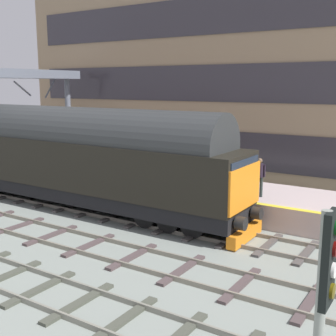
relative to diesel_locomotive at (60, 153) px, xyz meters
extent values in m
plane|color=gray|center=(0.00, -6.88, -2.49)|extent=(140.00, 140.00, 0.00)
cube|color=gray|center=(-0.72, -6.88, -2.41)|extent=(0.07, 60.00, 0.15)
cube|color=gray|center=(0.72, -6.88, -2.41)|extent=(0.07, 60.00, 0.15)
cube|color=#484442|center=(0.00, -11.65, -2.44)|extent=(2.50, 0.26, 0.09)
cube|color=#484442|center=(0.00, -10.29, -2.44)|extent=(2.50, 0.26, 0.09)
cube|color=#484442|center=(0.00, -8.92, -2.44)|extent=(2.50, 0.26, 0.09)
cube|color=#484442|center=(0.00, -7.56, -2.44)|extent=(2.50, 0.26, 0.09)
cube|color=#484442|center=(0.00, -6.20, -2.44)|extent=(2.50, 0.26, 0.09)
cube|color=#484442|center=(0.00, -4.83, -2.44)|extent=(2.50, 0.26, 0.09)
cube|color=#484442|center=(0.00, -3.47, -2.44)|extent=(2.50, 0.26, 0.09)
cube|color=#484442|center=(0.00, -2.11, -2.44)|extent=(2.50, 0.26, 0.09)
cube|color=#484442|center=(0.00, -0.74, -2.44)|extent=(2.50, 0.26, 0.09)
cube|color=#484442|center=(0.00, 0.62, -2.44)|extent=(2.50, 0.26, 0.09)
cube|color=#484442|center=(0.00, 1.98, -2.44)|extent=(2.50, 0.26, 0.09)
cube|color=#484442|center=(0.00, 3.35, -2.44)|extent=(2.50, 0.26, 0.09)
cube|color=#484442|center=(0.00, 4.71, -2.44)|extent=(2.50, 0.26, 0.09)
cube|color=gray|center=(-4.19, -6.88, -2.41)|extent=(0.07, 60.00, 0.15)
cube|color=gray|center=(-2.76, -6.88, -2.41)|extent=(0.07, 60.00, 0.15)
cube|color=#493C3D|center=(-3.47, -12.69, -2.44)|extent=(2.50, 0.26, 0.09)
cube|color=#493C3D|center=(-3.47, -10.75, -2.44)|extent=(2.50, 0.26, 0.09)
cube|color=#493C3D|center=(-3.47, -8.81, -2.44)|extent=(2.50, 0.26, 0.09)
cube|color=#493C3D|center=(-3.47, -6.88, -2.44)|extent=(2.50, 0.26, 0.09)
cube|color=#493C3D|center=(-3.47, -4.94, -2.44)|extent=(2.50, 0.26, 0.09)
cube|color=#493C3D|center=(-3.47, -3.01, -2.44)|extent=(2.50, 0.26, 0.09)
cube|color=#493C3D|center=(-3.47, -1.07, -2.44)|extent=(2.50, 0.26, 0.09)
cube|color=gray|center=(-7.46, -6.88, -2.41)|extent=(0.07, 60.00, 0.15)
cube|color=gray|center=(-6.03, -6.88, -2.41)|extent=(0.07, 60.00, 0.15)
cube|color=#44473C|center=(-6.74, -9.13, -2.44)|extent=(2.50, 0.26, 0.09)
cube|color=#44473C|center=(-6.74, -7.63, -2.44)|extent=(2.50, 0.26, 0.09)
cube|color=#44473C|center=(-6.74, -6.13, -2.44)|extent=(2.50, 0.26, 0.09)
cube|color=#44473C|center=(-6.74, -4.63, -2.44)|extent=(2.50, 0.26, 0.09)
cube|color=#B8A6A6|center=(3.60, -6.88, -1.99)|extent=(4.00, 44.00, 1.00)
cube|color=yellow|center=(1.75, -6.88, -1.48)|extent=(0.30, 44.00, 0.01)
cube|color=#967D61|center=(10.41, -4.14, 6.77)|extent=(4.34, 29.58, 18.51)
cube|color=#353139|center=(8.21, -4.14, -0.45)|extent=(0.06, 27.21, 2.07)
cube|color=#353139|center=(8.21, -4.14, 3.25)|extent=(0.06, 27.21, 2.07)
cube|color=#353139|center=(8.21, -4.14, 6.95)|extent=(0.06, 27.21, 2.07)
cube|color=black|center=(0.00, 0.04, -1.67)|extent=(2.56, 18.67, 0.60)
cube|color=black|center=(0.00, 0.04, -0.32)|extent=(2.70, 18.67, 2.10)
cylinder|color=#2E3132|center=(0.00, 0.04, 0.91)|extent=(2.56, 17.17, 2.57)
cube|color=orange|center=(0.00, -9.34, -0.47)|extent=(2.65, 0.08, 1.58)
cube|color=#232D3D|center=(0.00, -9.32, 0.26)|extent=(2.38, 0.04, 0.64)
cube|color=#232D3D|center=(1.37, 0.04, -0.02)|extent=(0.04, 13.07, 0.44)
cylinder|color=black|center=(-0.75, -9.55, -1.57)|extent=(0.48, 0.35, 0.48)
cylinder|color=black|center=(0.75, -9.55, -1.57)|extent=(0.48, 0.35, 0.48)
cube|color=orange|center=(0.00, -9.40, -2.20)|extent=(2.43, 0.36, 0.47)
cylinder|color=black|center=(0.00, -7.60, -1.97)|extent=(1.64, 1.04, 1.04)
cylinder|color=black|center=(0.00, -6.50, -1.97)|extent=(1.64, 1.04, 1.04)
cylinder|color=black|center=(0.00, -5.40, -1.97)|extent=(1.64, 1.04, 1.04)
cube|color=black|center=(-8.91, -14.21, 1.01)|extent=(0.44, 0.10, 1.27)
cylinder|color=#0A3E13|center=(-8.91, -14.27, 1.44)|extent=(0.20, 0.06, 0.20)
cylinder|color=#500807|center=(-8.91, -14.27, 1.16)|extent=(0.20, 0.06, 0.20)
cylinder|color=white|center=(-8.91, -14.27, 0.88)|extent=(0.20, 0.06, 0.20)
cylinder|color=#53470A|center=(-8.91, -14.27, 0.60)|extent=(0.20, 0.06, 0.20)
cylinder|color=#293331|center=(2.82, -8.89, -1.06)|extent=(0.13, 0.13, 0.84)
cylinder|color=#293331|center=(2.79, -8.69, -1.06)|extent=(0.13, 0.13, 0.84)
cylinder|color=black|center=(2.80, -8.79, -0.36)|extent=(0.37, 0.37, 0.56)
sphere|color=brown|center=(2.80, -8.79, 0.05)|extent=(0.22, 0.22, 0.22)
cylinder|color=black|center=(2.83, -9.00, -0.36)|extent=(0.09, 0.09, 0.52)
cylinder|color=black|center=(2.78, -8.58, -0.36)|extent=(0.09, 0.09, 0.52)
cylinder|color=slate|center=(6.50, 6.00, 0.53)|extent=(0.36, 0.36, 6.03)
cylinder|color=slate|center=(2.92, 6.00, 2.94)|extent=(1.19, 0.10, 0.90)
cylinder|color=slate|center=(5.04, 6.00, 2.94)|extent=(0.92, 0.10, 1.18)
camera|label=1|loc=(-14.37, -15.32, 3.17)|focal=46.86mm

